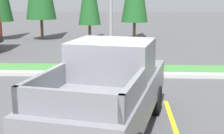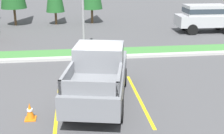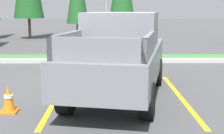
% 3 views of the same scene
% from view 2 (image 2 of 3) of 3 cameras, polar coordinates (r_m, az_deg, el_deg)
% --- Properties ---
extents(ground_plane, '(120.00, 120.00, 0.00)m').
position_cam_2_polar(ground_plane, '(11.75, -3.76, -5.63)').
color(ground_plane, '#4C4C4F').
extents(parking_line_near, '(0.12, 4.80, 0.01)m').
position_cam_2_polar(parking_line_near, '(11.40, -10.35, -6.69)').
color(parking_line_near, yellow).
rests_on(parking_line_near, ground).
extents(parking_line_far, '(0.12, 4.80, 0.01)m').
position_cam_2_polar(parking_line_far, '(11.62, 5.17, -5.94)').
color(parking_line_far, yellow).
rests_on(parking_line_far, ground).
extents(curb_strip, '(56.00, 0.40, 0.15)m').
position_cam_2_polar(curb_strip, '(16.41, -4.89, 1.79)').
color(curb_strip, '#B2B2AD').
rests_on(curb_strip, ground).
extents(grass_median, '(56.00, 1.80, 0.06)m').
position_cam_2_polar(grass_median, '(17.48, -5.05, 2.69)').
color(grass_median, '#42843D').
rests_on(grass_median, ground).
extents(pickup_truck_main, '(2.92, 5.50, 2.10)m').
position_cam_2_polar(pickup_truck_main, '(11.05, -2.55, -1.39)').
color(pickup_truck_main, black).
rests_on(pickup_truck_main, ground).
extents(suv_distant, '(4.63, 2.03, 2.10)m').
position_cam_2_polar(suv_distant, '(24.12, 17.61, 9.29)').
color(suv_distant, black).
rests_on(suv_distant, ground).
extents(traffic_cone, '(0.36, 0.36, 0.60)m').
position_cam_2_polar(traffic_cone, '(10.29, -15.50, -8.25)').
color(traffic_cone, orange).
rests_on(traffic_cone, ground).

